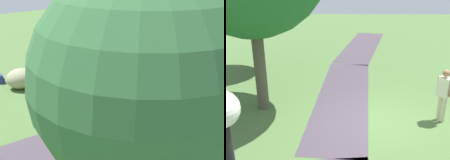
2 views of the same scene
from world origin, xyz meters
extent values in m
plane|color=#4C6C38|center=(0.00, 0.00, 0.00)|extent=(48.00, 48.00, 0.00)
cube|color=#473C46|center=(1.94, 1.02, 0.00)|extent=(8.11, 2.45, 0.01)
cylinder|color=#4B4A39|center=(0.86, 3.81, 1.62)|extent=(0.39, 0.39, 3.23)
sphere|color=#316337|center=(4.96, 5.21, 3.82)|extent=(3.16, 3.16, 3.16)
ellipsoid|color=gray|center=(3.32, -4.14, 0.45)|extent=(1.61, 1.55, 0.89)
cylinder|color=#3C4E73|center=(-3.30, -4.85, 0.44)|extent=(0.13, 0.13, 0.87)
cylinder|color=#3C4E73|center=(-3.42, -4.96, 0.44)|extent=(0.13, 0.13, 0.87)
cube|color=#3D4F59|center=(-3.36, -4.91, 1.20)|extent=(0.43, 0.42, 0.66)
cylinder|color=#9E7558|center=(-3.20, -4.76, 1.24)|extent=(0.08, 0.08, 0.58)
cylinder|color=#9E7558|center=(-3.52, -5.06, 1.24)|extent=(0.08, 0.08, 0.58)
sphere|color=#9E7558|center=(-3.36, -4.91, 1.68)|extent=(0.24, 0.24, 0.24)
cylinder|color=beige|center=(0.15, -2.08, 0.42)|extent=(0.13, 0.13, 0.84)
cylinder|color=beige|center=(0.03, -2.18, 0.42)|extent=(0.13, 0.13, 0.84)
cube|color=beige|center=(0.09, -2.13, 1.16)|extent=(0.43, 0.41, 0.63)
cylinder|color=#A07351|center=(0.26, -1.99, 1.19)|extent=(0.08, 0.08, 0.56)
cylinder|color=#A07351|center=(-0.08, -2.27, 1.19)|extent=(0.08, 0.08, 0.56)
sphere|color=#A07351|center=(0.09, -2.13, 1.62)|extent=(0.23, 0.23, 0.23)
cube|color=black|center=(-2.54, -5.43, 0.12)|extent=(0.16, 0.33, 0.24)
torus|color=black|center=(-2.54, -5.43, 0.30)|extent=(0.30, 0.30, 0.02)
cube|color=navy|center=(3.88, -5.25, 0.20)|extent=(0.25, 0.31, 0.40)
cube|color=navy|center=(3.75, -5.22, 0.12)|extent=(0.09, 0.20, 0.18)
cube|color=navy|center=(-0.74, -3.83, 0.20)|extent=(0.32, 0.34, 0.40)
cube|color=navy|center=(-0.63, -3.90, 0.12)|extent=(0.16, 0.20, 0.18)
cylinder|color=#3D94E0|center=(-0.81, -3.15, 0.01)|extent=(0.26, 0.26, 0.02)
camera|label=1|loc=(7.66, 8.01, 5.38)|focal=47.60mm
camera|label=2|loc=(-8.30, 0.91, 4.56)|focal=46.58mm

